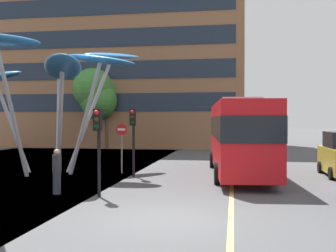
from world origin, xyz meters
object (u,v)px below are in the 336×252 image
(traffic_light_kerb_far, at_px, (133,128))
(street_lamp, at_px, (5,31))
(traffic_light_kerb_near, at_px, (98,133))
(no_entry_sign, at_px, (122,140))
(leaf_sculpture, at_px, (55,68))
(pedestrian, at_px, (57,171))
(red_bus, at_px, (239,134))

(traffic_light_kerb_far, xyz_separation_m, street_lamp, (-0.81, -9.84, 2.61))
(traffic_light_kerb_near, xyz_separation_m, no_entry_sign, (-0.94, 6.46, -0.61))
(leaf_sculpture, relative_size, no_entry_sign, 3.76)
(traffic_light_kerb_near, bearing_deg, street_lamp, -100.08)
(pedestrian, xyz_separation_m, no_entry_sign, (0.80, 6.11, 0.87))
(leaf_sculpture, distance_m, no_entry_sign, 5.03)
(traffic_light_kerb_far, distance_m, no_entry_sign, 1.70)
(street_lamp, distance_m, pedestrian, 6.55)
(traffic_light_kerb_far, bearing_deg, pedestrian, -109.47)
(red_bus, xyz_separation_m, leaf_sculpture, (-9.34, -1.03, 3.33))
(leaf_sculpture, relative_size, pedestrian, 5.72)
(traffic_light_kerb_near, height_order, street_lamp, street_lamp)
(traffic_light_kerb_far, bearing_deg, red_bus, 15.60)
(red_bus, distance_m, no_entry_sign, 6.06)
(red_bus, relative_size, leaf_sculpture, 1.10)
(red_bus, bearing_deg, leaf_sculpture, -173.69)
(red_bus, bearing_deg, pedestrian, -137.38)
(pedestrian, bearing_deg, leaf_sculpture, 115.46)
(street_lamp, distance_m, no_entry_sign, 11.57)
(traffic_light_kerb_far, bearing_deg, no_entry_sign, 126.52)
(pedestrian, bearing_deg, no_entry_sign, 82.58)
(red_bus, xyz_separation_m, traffic_light_kerb_far, (-5.12, -1.43, 0.31))
(red_bus, relative_size, street_lamp, 1.34)
(red_bus, bearing_deg, street_lamp, -117.72)
(street_lamp, xyz_separation_m, pedestrian, (-0.91, 4.98, -4.16))
(leaf_sculpture, height_order, street_lamp, street_lamp)
(street_lamp, bearing_deg, no_entry_sign, 90.61)
(traffic_light_kerb_far, height_order, pedestrian, traffic_light_kerb_far)
(traffic_light_kerb_far, relative_size, street_lamp, 0.42)
(no_entry_sign, bearing_deg, street_lamp, -89.39)
(red_bus, height_order, no_entry_sign, red_bus)
(red_bus, distance_m, traffic_light_kerb_far, 5.32)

